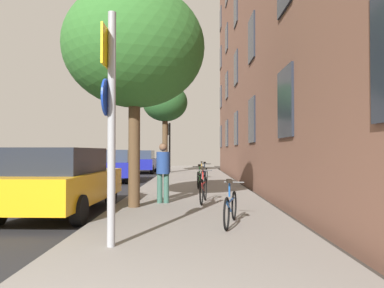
{
  "coord_description": "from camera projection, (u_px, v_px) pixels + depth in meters",
  "views": [
    {
      "loc": [
        1.07,
        -1.9,
        1.54
      ],
      "look_at": [
        1.05,
        13.2,
        1.87
      ],
      "focal_mm": 33.14,
      "sensor_mm": 36.0,
      "label": 1
    }
  ],
  "objects": [
    {
      "name": "tree_near",
      "position": [
        135.0,
        49.0,
        9.19
      ],
      "size": [
        3.64,
        3.64,
        5.67
      ],
      "color": "#4C3823",
      "rests_on": "sidewalk"
    },
    {
      "name": "bicycle_1",
      "position": [
        204.0,
        189.0,
        9.87
      ],
      "size": [
        0.42,
        1.64,
        0.99
      ],
      "color": "black",
      "rests_on": "sidewalk"
    },
    {
      "name": "bicycle_2",
      "position": [
        199.0,
        180.0,
        12.87
      ],
      "size": [
        0.42,
        1.67,
        0.96
      ],
      "color": "black",
      "rests_on": "sidewalk"
    },
    {
      "name": "bicycle_3",
      "position": [
        205.0,
        175.0,
        15.87
      ],
      "size": [
        0.44,
        1.61,
        0.97
      ],
      "color": "black",
      "rests_on": "sidewalk"
    },
    {
      "name": "road_asphalt",
      "position": [
        76.0,
        184.0,
        16.87
      ],
      "size": [
        7.0,
        38.0,
        0.01
      ],
      "primitive_type": "cube",
      "color": "#232326",
      "rests_on": "ground"
    },
    {
      "name": "car_2",
      "position": [
        143.0,
        161.0,
        25.39
      ],
      "size": [
        1.85,
        4.33,
        1.62
      ],
      "color": "navy",
      "rests_on": "road_asphalt"
    },
    {
      "name": "ground_plane",
      "position": [
        120.0,
        184.0,
        16.87
      ],
      "size": [
        41.8,
        41.8,
        0.0
      ],
      "primitive_type": "plane",
      "color": "#332D28"
    },
    {
      "name": "car_0",
      "position": [
        63.0,
        180.0,
        8.69
      ],
      "size": [
        2.0,
        4.52,
        1.62
      ],
      "color": "orange",
      "rests_on": "road_asphalt"
    },
    {
      "name": "sidewalk",
      "position": [
        193.0,
        183.0,
        16.87
      ],
      "size": [
        4.2,
        38.0,
        0.12
      ],
      "primitive_type": "cube",
      "color": "gray",
      "rests_on": "ground"
    },
    {
      "name": "bicycle_4",
      "position": [
        202.0,
        172.0,
        18.87
      ],
      "size": [
        0.46,
        1.65,
        0.91
      ],
      "color": "black",
      "rests_on": "sidewalk"
    },
    {
      "name": "tree_far",
      "position": [
        165.0,
        103.0,
        23.94
      ],
      "size": [
        3.03,
        3.03,
        6.05
      ],
      "color": "#4C3823",
      "rests_on": "sidewalk"
    },
    {
      "name": "sign_post",
      "position": [
        111.0,
        112.0,
        5.34
      ],
      "size": [
        0.15,
        0.6,
        3.54
      ],
      "color": "gray",
      "rests_on": "sidewalk"
    },
    {
      "name": "traffic_light",
      "position": [
        169.0,
        138.0,
        24.67
      ],
      "size": [
        0.43,
        0.24,
        3.42
      ],
      "color": "black",
      "rests_on": "sidewalk"
    },
    {
      "name": "bicycle_0",
      "position": [
        231.0,
        207.0,
        6.87
      ],
      "size": [
        0.56,
        1.6,
        0.89
      ],
      "color": "black",
      "rests_on": "sidewalk"
    },
    {
      "name": "car_1",
      "position": [
        117.0,
        165.0,
        17.97
      ],
      "size": [
        1.93,
        3.97,
        1.62
      ],
      "color": "navy",
      "rests_on": "road_asphalt"
    },
    {
      "name": "pedestrian_0",
      "position": [
        163.0,
        169.0,
        9.84
      ],
      "size": [
        0.52,
        0.52,
        1.66
      ],
      "color": "#33594C",
      "rests_on": "sidewalk"
    }
  ]
}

